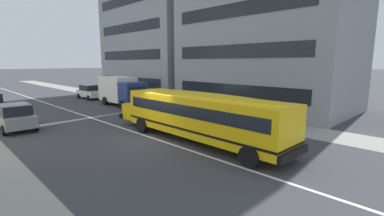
{
  "coord_description": "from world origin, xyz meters",
  "views": [
    {
      "loc": [
        11.88,
        -8.74,
        4.23
      ],
      "look_at": [
        2.33,
        0.7,
        1.95
      ],
      "focal_mm": 25.12,
      "sensor_mm": 36.0,
      "label": 1
    }
  ],
  "objects_px": {
    "parked_car_grey_by_hydrant": "(15,116)",
    "box_truck": "(121,90)",
    "school_bus": "(198,113)",
    "parked_car_white_mid_block": "(90,92)"
  },
  "relations": [
    {
      "from": "school_bus",
      "to": "box_truck",
      "type": "height_order",
      "value": "box_truck"
    },
    {
      "from": "parked_car_grey_by_hydrant",
      "to": "box_truck",
      "type": "distance_m",
      "value": 10.64
    },
    {
      "from": "parked_car_grey_by_hydrant",
      "to": "box_truck",
      "type": "height_order",
      "value": "box_truck"
    },
    {
      "from": "parked_car_grey_by_hydrant",
      "to": "box_truck",
      "type": "xyz_separation_m",
      "value": [
        -3.92,
        9.87,
        0.7
      ]
    },
    {
      "from": "school_bus",
      "to": "parked_car_white_mid_block",
      "type": "distance_m",
      "value": 21.31
    },
    {
      "from": "parked_car_grey_by_hydrant",
      "to": "box_truck",
      "type": "bearing_deg",
      "value": -66.52
    },
    {
      "from": "parked_car_grey_by_hydrant",
      "to": "box_truck",
      "type": "relative_size",
      "value": 0.65
    },
    {
      "from": "school_bus",
      "to": "box_truck",
      "type": "bearing_deg",
      "value": -13.3
    },
    {
      "from": "parked_car_white_mid_block",
      "to": "box_truck",
      "type": "relative_size",
      "value": 0.64
    },
    {
      "from": "school_bus",
      "to": "parked_car_grey_by_hydrant",
      "type": "bearing_deg",
      "value": 33.4
    }
  ]
}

